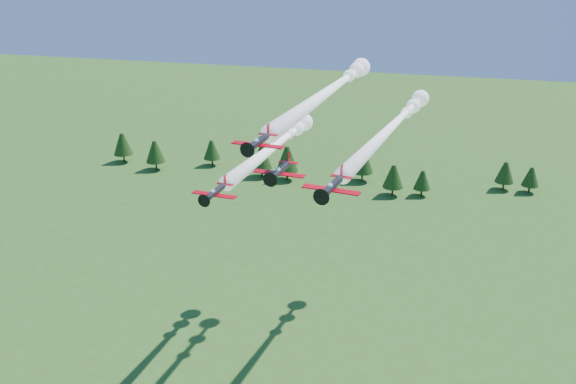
% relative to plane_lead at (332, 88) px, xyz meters
% --- Properties ---
extents(plane_lead, '(10.65, 61.41, 3.70)m').
position_rel_plane_lead_xyz_m(plane_lead, '(0.00, 0.00, 0.00)').
color(plane_lead, black).
rests_on(plane_lead, ground).
extents(plane_left, '(9.58, 47.60, 3.70)m').
position_rel_plane_lead_xyz_m(plane_left, '(-11.05, 3.09, -12.02)').
color(plane_left, black).
rests_on(plane_left, ground).
extents(plane_right, '(14.39, 62.82, 3.70)m').
position_rel_plane_lead_xyz_m(plane_right, '(10.25, 7.32, -8.00)').
color(plane_right, black).
rests_on(plane_right, ground).
extents(plane_slot, '(8.54, 9.27, 2.99)m').
position_rel_plane_lead_xyz_m(plane_slot, '(-4.98, -16.82, -9.98)').
color(plane_slot, black).
rests_on(plane_slot, ground).
extents(treeline, '(183.52, 21.72, 11.54)m').
position_rel_plane_lead_xyz_m(treeline, '(0.99, 83.77, -43.65)').
color(treeline, '#382314').
rests_on(treeline, ground).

